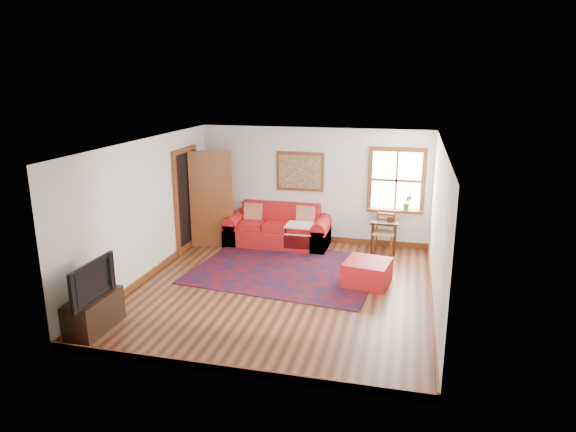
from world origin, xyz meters
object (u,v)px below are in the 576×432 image
(red_leather_sofa, at_px, (278,231))
(ladder_back_chair, at_px, (384,231))
(red_ottoman, at_px, (367,273))
(side_table, at_px, (384,227))
(media_cabinet, at_px, (94,313))

(red_leather_sofa, height_order, ladder_back_chair, ladder_back_chair)
(red_leather_sofa, relative_size, red_ottoman, 2.96)
(red_ottoman, xyz_separation_m, side_table, (0.18, 1.79, 0.34))
(side_table, bearing_deg, red_leather_sofa, 179.93)
(ladder_back_chair, height_order, media_cabinet, ladder_back_chair)
(red_leather_sofa, bearing_deg, red_ottoman, -40.78)
(side_table, distance_m, media_cabinet, 5.85)
(red_leather_sofa, bearing_deg, media_cabinet, -109.82)
(red_ottoman, distance_m, ladder_back_chair, 1.78)
(red_leather_sofa, xyz_separation_m, media_cabinet, (-1.59, -4.40, -0.03))
(side_table, bearing_deg, media_cabinet, -131.17)
(red_leather_sofa, xyz_separation_m, red_ottoman, (2.08, -1.80, -0.07))
(red_ottoman, distance_m, side_table, 1.83)
(red_ottoman, height_order, side_table, side_table)
(media_cabinet, bearing_deg, red_leather_sofa, 70.18)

